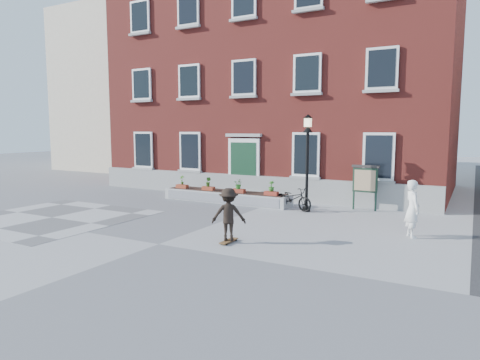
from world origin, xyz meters
The scene contains 10 objects.
ground centered at (0.00, 0.00, 0.00)m, with size 100.00×100.00×0.00m, color gray.
checker_patch centered at (-6.00, 1.00, 0.01)m, with size 6.00×6.00×0.01m, color #575659.
distant_building centered at (-18.00, 20.00, 6.50)m, with size 10.00×12.00×13.00m, color beige.
bicycle centered at (1.42, 6.87, 0.49)m, with size 0.65×1.86×0.98m, color black.
bystander centered at (6.33, 4.44, 0.89)m, with size 0.65×0.43×1.79m, color white.
brick_building centered at (-2.00, 13.98, 6.30)m, with size 18.40×10.85×12.60m.
planter_assembly centered at (-1.99, 7.18, 0.31)m, with size 6.20×1.12×1.15m.
lamp_post centered at (2.00, 6.89, 2.54)m, with size 0.40×0.40×3.93m.
notice_board centered at (4.02, 8.27, 1.26)m, with size 1.10×0.16×1.87m.
skateboarder centered at (1.71, 1.12, 0.85)m, with size 1.15×0.95×1.63m.
Camera 1 is at (7.95, -9.48, 3.32)m, focal length 32.00 mm.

